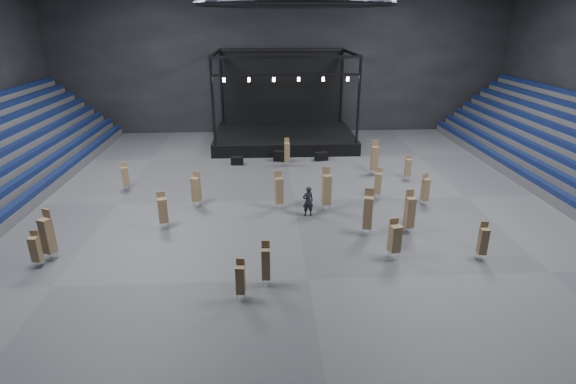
{
  "coord_description": "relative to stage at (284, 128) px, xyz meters",
  "views": [
    {
      "loc": [
        -2.05,
        -29.74,
        12.2
      ],
      "look_at": [
        -0.54,
        -2.0,
        1.4
      ],
      "focal_mm": 28.0,
      "sensor_mm": 36.0,
      "label": 1
    }
  ],
  "objects": [
    {
      "name": "floor",
      "position": [
        -0.0,
        -16.24,
        -1.45
      ],
      "size": [
        50.0,
        50.0,
        0.0
      ],
      "primitive_type": "plane",
      "color": "#48484A",
      "rests_on": "ground"
    },
    {
      "name": "wall_back",
      "position": [
        -0.0,
        4.76,
        7.55
      ],
      "size": [
        50.0,
        0.2,
        18.0
      ],
      "primitive_type": "cube",
      "color": "black",
      "rests_on": "ground"
    },
    {
      "name": "wall_front",
      "position": [
        -0.0,
        -37.24,
        7.55
      ],
      "size": [
        50.0,
        0.2,
        18.0
      ],
      "primitive_type": "cube",
      "color": "black",
      "rests_on": "ground"
    },
    {
      "name": "stage",
      "position": [
        0.0,
        0.0,
        0.0
      ],
      "size": [
        14.0,
        10.0,
        9.2
      ],
      "color": "black",
      "rests_on": "floor"
    },
    {
      "name": "truss_ring",
      "position": [
        -0.0,
        -16.24,
        11.55
      ],
      "size": [
        12.3,
        12.3,
        5.15
      ],
      "color": "black",
      "rests_on": "ceiling"
    },
    {
      "name": "flight_case_left",
      "position": [
        -4.5,
        -7.66,
        -1.1
      ],
      "size": [
        1.11,
        0.63,
        0.71
      ],
      "primitive_type": "cube",
      "rotation": [
        0.0,
        0.0,
        -0.1
      ],
      "color": "black",
      "rests_on": "floor"
    },
    {
      "name": "flight_case_mid",
      "position": [
        -0.53,
        -6.75,
        -0.99
      ],
      "size": [
        1.5,
        1.01,
        0.91
      ],
      "primitive_type": "cube",
      "rotation": [
        0.0,
        0.0,
        -0.26
      ],
      "color": "black",
      "rests_on": "floor"
    },
    {
      "name": "flight_case_right",
      "position": [
        3.13,
        -6.78,
        -1.06
      ],
      "size": [
        1.27,
        0.85,
        0.78
      ],
      "primitive_type": "cube",
      "rotation": [
        0.0,
        0.0,
        0.25
      ],
      "color": "black",
      "rests_on": "floor"
    },
    {
      "name": "chair_stack_0",
      "position": [
        -1.14,
        -17.75,
        -0.08
      ],
      "size": [
        0.63,
        0.63,
        2.67
      ],
      "rotation": [
        0.0,
        0.0,
        0.29
      ],
      "color": "silver",
      "rests_on": "floor"
    },
    {
      "name": "chair_stack_1",
      "position": [
        9.37,
        -12.48,
        -0.36
      ],
      "size": [
        0.48,
        0.48,
        2.08
      ],
      "rotation": [
        0.0,
        0.0,
        -0.1
      ],
      "color": "silver",
      "rests_on": "floor"
    },
    {
      "name": "chair_stack_2",
      "position": [
        -0.09,
        -8.32,
        -0.17
      ],
      "size": [
        0.47,
        0.47,
        2.52
      ],
      "rotation": [
        0.0,
        0.0,
        0.06
      ],
      "color": "silver",
      "rests_on": "floor"
    },
    {
      "name": "chair_stack_3",
      "position": [
        -13.64,
        -23.99,
        0.02
      ],
      "size": [
        0.69,
        0.69,
        2.89
      ],
      "rotation": [
        0.0,
        0.0,
        -0.41
      ],
      "color": "silver",
      "rests_on": "floor"
    },
    {
      "name": "chair_stack_4",
      "position": [
        9.0,
        -17.59,
        -0.28
      ],
      "size": [
        0.53,
        0.53,
        2.28
      ],
      "rotation": [
        0.0,
        0.0,
        0.31
      ],
      "color": "silver",
      "rests_on": "floor"
    },
    {
      "name": "chair_stack_5",
      "position": [
        9.5,
        -25.24,
        -0.32
      ],
      "size": [
        0.46,
        0.46,
        2.19
      ],
      "rotation": [
        0.0,
        0.0,
        -0.09
      ],
      "color": "silver",
      "rests_on": "floor"
    },
    {
      "name": "chair_stack_6",
      "position": [
        -3.26,
        -28.23,
        -0.38
      ],
      "size": [
        0.45,
        0.45,
        2.05
      ],
      "rotation": [
        0.0,
        0.0,
        -0.1
      ],
      "color": "silver",
      "rests_on": "floor"
    },
    {
      "name": "chair_stack_7",
      "position": [
        -2.09,
        -27.07,
        -0.27
      ],
      "size": [
        0.42,
        0.42,
        2.32
      ],
      "rotation": [
        0.0,
        0.0,
        -0.03
      ],
      "color": "silver",
      "rests_on": "floor"
    },
    {
      "name": "chair_stack_8",
      "position": [
        -14.0,
        -24.73,
        -0.38
      ],
      "size": [
        0.45,
        0.45,
        2.03
      ],
      "rotation": [
        0.0,
        0.0,
        -0.04
      ],
      "color": "silver",
      "rests_on": "floor"
    },
    {
      "name": "chair_stack_9",
      "position": [
        6.53,
        -21.89,
        -0.04
      ],
      "size": [
        0.57,
        0.57,
        2.77
      ],
      "rotation": [
        0.0,
        0.0,
        0.14
      ],
      "color": "silver",
      "rests_on": "floor"
    },
    {
      "name": "chair_stack_10",
      "position": [
        6.01,
        -16.27,
        -0.24
      ],
      "size": [
        0.61,
        0.61,
        2.31
      ],
      "rotation": [
        0.0,
        0.0,
        -0.32
      ],
      "color": "silver",
      "rests_on": "floor"
    },
    {
      "name": "chair_stack_11",
      "position": [
        -8.35,
        -20.41,
        -0.19
      ],
      "size": [
        0.68,
        0.68,
        2.37
      ],
      "rotation": [
        0.0,
        0.0,
        0.3
      ],
      "color": "silver",
      "rests_on": "floor"
    },
    {
      "name": "chair_stack_12",
      "position": [
        2.04,
        -18.17,
        0.09
      ],
      "size": [
        0.62,
        0.62,
        3.03
      ],
      "rotation": [
        0.0,
        0.0,
        0.13
      ],
      "color": "silver",
      "rests_on": "floor"
    },
    {
      "name": "chair_stack_13",
      "position": [
        4.0,
        -21.94,
        0.04
      ],
      "size": [
        0.65,
        0.65,
        2.91
      ],
      "rotation": [
        0.0,
        0.0,
        -0.24
      ],
      "color": "silver",
      "rests_on": "floor"
    },
    {
      "name": "chair_stack_14",
      "position": [
        4.81,
        -24.88,
        -0.21
      ],
      "size": [
        0.66,
        0.66,
        2.31
      ],
      "rotation": [
        0.0,
        0.0,
        0.24
      ],
      "color": "silver",
      "rests_on": "floor"
    },
    {
      "name": "chair_stack_15",
      "position": [
        -12.55,
        -13.5,
        -0.31
      ],
      "size": [
        0.59,
        0.59,
        2.16
      ],
      "rotation": [
        0.0,
        0.0,
        0.35
      ],
      "color": "silver",
      "rests_on": "floor"
    },
    {
      "name": "chair_stack_16",
      "position": [
        -6.78,
        -17.04,
        -0.14
      ],
      "size": [
        0.66,
        0.66,
        2.52
      ],
      "rotation": [
        0.0,
        0.0,
        -0.33
      ],
      "color": "silver",
      "rests_on": "floor"
    },
    {
      "name": "chair_stack_17",
      "position": [
        6.97,
        -11.04,
        0.05
      ],
      "size": [
        0.59,
        0.59,
        2.92
      ],
      "rotation": [
        0.0,
        0.0,
        -0.07
      ],
      "color": "silver",
      "rests_on": "floor"
    },
    {
      "name": "man_center",
      "position": [
        0.72,
        -19.0,
        -0.43
      ],
      "size": [
        0.84,
        0.65,
        2.04
      ],
      "primitive_type": "imported",
      "rotation": [
        0.0,
        0.0,
        3.38
      ],
      "color": "black",
      "rests_on": "floor"
    },
    {
      "name": "crew_member",
      "position": [
        6.95,
        -20.69,
        -0.69
      ],
      "size": [
        0.58,
        0.74,
        1.51
      ],
      "primitive_type": "imported",
      "rotation": [
        0.0,
        0.0,
        1.59
      ],
      "color": "black",
      "rests_on": "floor"
    }
  ]
}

